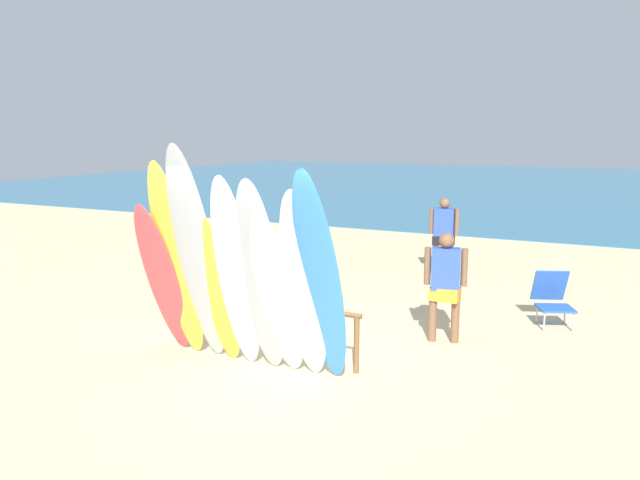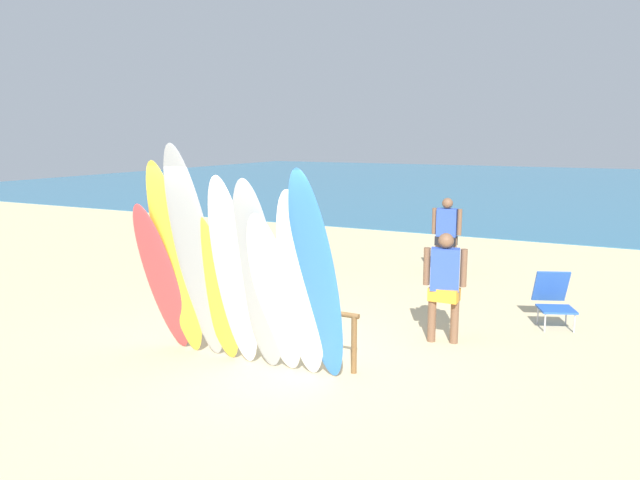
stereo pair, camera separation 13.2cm
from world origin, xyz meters
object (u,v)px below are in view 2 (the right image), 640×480
Objects in this scene: surfboard_red_0 at (162,279)px; beach_chair_red at (553,297)px; surfboard_white_4 at (234,275)px; beachgoer_photographing at (446,231)px; surfboard_rack at (262,313)px; surfboard_white_7 at (301,287)px; surfboard_yellow_3 at (216,290)px; beachgoer_by_water at (445,280)px; surfboard_grey_2 at (195,257)px; surfboard_white_6 at (275,296)px; surfboard_blue_8 at (317,280)px; beachgoer_midbeach at (300,223)px; surfboard_grey_5 at (258,279)px; surfboard_yellow_1 at (175,262)px.

surfboard_red_0 is 2.57× the size of beach_chair_red.
beachgoer_photographing is (0.89, 6.25, -0.30)m from surfboard_white_4.
surfboard_white_7 reaches higher than surfboard_rack.
beachgoer_by_water is at bearing 46.46° from surfboard_yellow_3.
surfboard_grey_2 reaches higher than surfboard_white_7.
surfboard_blue_8 is at bearing 3.20° from surfboard_white_6.
beachgoer_photographing is (0.90, 5.64, 0.34)m from surfboard_rack.
surfboard_red_0 is 0.85× the size of surfboard_white_4.
surfboard_yellow_3 is 5.51m from beachgoer_midbeach.
beachgoer_by_water is at bearing 48.81° from surfboard_grey_5.
surfboard_grey_2 is 1.15× the size of surfboard_white_4.
surfboard_grey_5 is at bearing -174.05° from surfboard_blue_8.
surfboard_blue_8 is (1.10, -0.59, 0.69)m from surfboard_rack.
surfboard_white_7 reaches higher than beach_chair_red.
surfboard_white_7 reaches higher than surfboard_yellow_3.
beachgoer_midbeach is 3.05m from beachgoer_photographing.
surfboard_white_4 is (0.01, -0.62, 0.64)m from surfboard_rack.
surfboard_grey_2 is 0.48m from surfboard_yellow_3.
surfboard_yellow_3 reaches higher than beachgoer_photographing.
surfboard_white_4 reaches higher than beachgoer_by_water.
surfboard_yellow_3 is at bearing -121.75° from surfboard_rack.
surfboard_grey_5 is at bearing -173.08° from surfboard_white_6.
surfboard_white_4 reaches higher than surfboard_grey_5.
surfboard_yellow_1 is at bearing 169.67° from surfboard_grey_2.
surfboard_red_0 is at bearing -154.74° from surfboard_rack.
surfboard_white_4 is at bearing -172.73° from surfboard_white_6.
surfboard_rack is 4.49m from beach_chair_red.
surfboard_white_4 is 0.87m from surfboard_white_7.
surfboard_grey_2 is 5.58m from beachgoer_midbeach.
surfboard_white_7 is (0.87, 0.07, -0.07)m from surfboard_white_4.
surfboard_white_4 reaches higher than surfboard_red_0.
surfboard_white_7 is 0.26m from surfboard_blue_8.
beachgoer_midbeach reaches higher than beachgoer_photographing.
beach_chair_red is (3.78, 3.74, -0.96)m from surfboard_grey_2.
beachgoer_midbeach is at bearing 12.11° from beachgoer_photographing.
beachgoer_by_water is at bearing 36.35° from surfboard_yellow_1.
surfboard_white_4 is at bearing 1.82° from surfboard_red_0.
surfboard_blue_8 is at bearing 128.67° from beachgoer_midbeach.
surfboard_grey_2 is at bearing -3.49° from surfboard_red_0.
surfboard_white_7 reaches higher than beachgoer_by_water.
surfboard_rack is 0.95× the size of surfboard_grey_2.
surfboard_grey_2 is 6.46m from beachgoer_photographing.
beachgoer_by_water is at bearing -152.05° from beach_chair_red.
surfboard_rack is at bearing 121.36° from beachgoer_midbeach.
beachgoer_midbeach is (-1.69, 5.25, 0.02)m from surfboard_yellow_3.
surfboard_red_0 is 6.52m from beachgoer_photographing.
surfboard_yellow_3 is at bearing 160.42° from surfboard_white_4.
surfboard_blue_8 is (1.43, -0.06, 0.30)m from surfboard_yellow_3.
surfboard_blue_8 is at bearing -28.21° from surfboard_rack.
surfboard_rack is at bearing 146.83° from surfboard_white_7.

